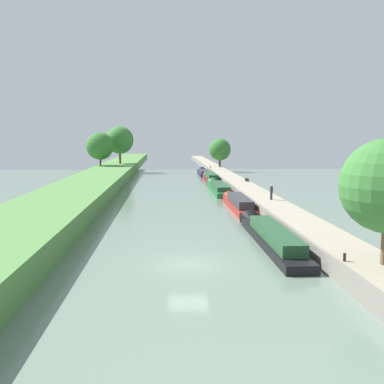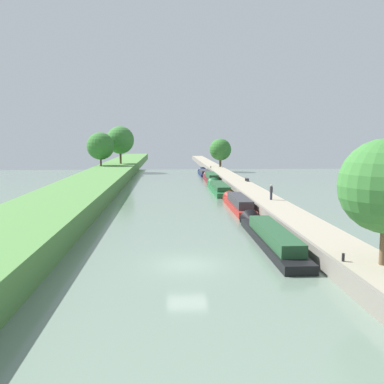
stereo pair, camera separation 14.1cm
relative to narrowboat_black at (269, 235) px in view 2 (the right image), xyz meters
name	(u,v)px [view 2 (the right image)]	position (x,y,z in m)	size (l,w,h in m)	color
ground_plane	(187,265)	(-6.45, -5.24, -0.58)	(160.00, 160.00, 0.00)	slate
right_towpath	(342,253)	(3.41, -5.24, 0.00)	(3.47, 260.00, 1.14)	#9E937F
stone_quay	(313,253)	(1.55, -5.24, 0.02)	(0.25, 260.00, 1.19)	gray
narrowboat_black	(269,235)	(0.00, 0.00, 0.00)	(1.99, 15.71, 2.07)	black
narrowboat_red	(238,203)	(0.22, 15.75, 0.03)	(1.89, 12.78, 2.09)	maroon
narrowboat_green	(218,188)	(-0.12, 31.25, -0.05)	(2.19, 15.03, 2.08)	#1E6033
narrowboat_maroon	(211,178)	(0.16, 45.11, 0.08)	(1.88, 13.59, 2.11)	maroon
narrowboat_navy	(204,173)	(0.18, 58.87, -0.12)	(2.18, 11.25, 2.07)	#141E42
tree_rightbank_midnear	(220,150)	(4.57, 66.88, 4.51)	(4.97, 4.97, 6.44)	#4C3828
tree_leftbank_downstream	(120,140)	(-18.08, 66.27, 6.69)	(6.16, 6.16, 8.37)	#4C3828
tree_leftbank_upstream	(100,146)	(-21.53, 59.92, 5.48)	(5.71, 5.71, 6.94)	#4C3828
person_walking	(271,192)	(3.64, 14.47, 1.44)	(0.34, 0.34, 1.66)	#282D42
mooring_bollard_near	(343,257)	(1.98, -8.85, 0.79)	(0.16, 0.16, 0.45)	black
mooring_bollard_far	(211,167)	(1.98, 62.97, 0.79)	(0.16, 0.16, 0.45)	black
park_bench	(247,179)	(4.69, 34.30, 0.91)	(0.44, 1.50, 0.47)	#333338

